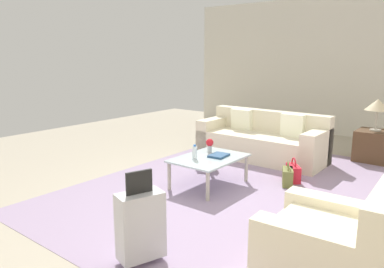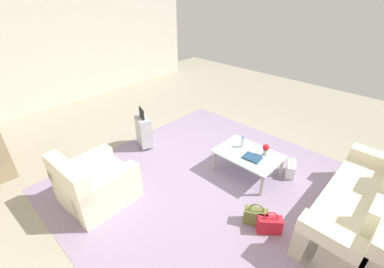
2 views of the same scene
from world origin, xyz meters
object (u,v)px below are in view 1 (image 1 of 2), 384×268
handbag_white (206,162)px  flower_vase (210,144)px  couch (263,142)px  handbag_olive (288,176)px  side_table (373,146)px  handbag_red (293,173)px  table_lamp (378,105)px  coffee_table (209,161)px  armchair (337,252)px  coffee_table_book (219,155)px  suitcase_silver (140,225)px  water_bottle (195,152)px

handbag_white → flower_vase: bearing=42.0°
couch → flower_vase: 1.59m
flower_vase → handbag_olive: size_ratio=0.57×
side_table → handbag_olive: (2.10, -0.64, -0.14)m
couch → handbag_red: couch is taller
flower_vase → table_lamp: (-2.58, 1.65, 0.44)m
coffee_table → side_table: bearing=151.8°
side_table → coffee_table: bearing=-28.2°
armchair → coffee_table_book: 2.53m
couch → handbag_olive: 1.46m
handbag_olive → handbag_white: 1.35m
flower_vase → handbag_red: flower_vase is taller
armchair → flower_vase: 2.78m
suitcase_silver → handbag_red: bearing=176.9°
side_table → suitcase_silver: size_ratio=0.66×
coffee_table_book → handbag_olive: coffee_table_book is taller
side_table → flower_vase: bearing=-32.6°
water_bottle → side_table: 3.41m
coffee_table_book → handbag_white: size_ratio=0.78×
armchair → handbag_white: (-1.88, -2.65, -0.17)m
handbag_red → coffee_table: bearing=-43.2°
coffee_table_book → coffee_table: bearing=-38.5°
handbag_white → handbag_olive: bearing=95.0°
side_table → table_lamp: (0.00, 0.00, 0.71)m
handbag_white → water_bottle: bearing=25.7°
armchair → side_table: bearing=-170.7°
suitcase_silver → table_lamp: bearing=170.5°
coffee_table → handbag_red: (-0.91, 0.86, -0.24)m
flower_vase → table_lamp: 3.09m
flower_vase → suitcase_silver: bearing=21.0°
coffee_table → flower_vase: (-0.22, -0.15, 0.17)m
coffee_table_book → handbag_red: 1.15m
handbag_olive → handbag_red: 0.21m
suitcase_silver → handbag_olive: bearing=176.5°
handbag_white → handbag_red: same height
armchair → suitcase_silver: size_ratio=1.17×
handbag_white → suitcase_silver: bearing=24.5°
flower_vase → table_lamp: size_ratio=0.37×
coffee_table_book → handbag_white: (-0.46, -0.56, -0.30)m
couch → side_table: 1.89m
coffee_table → handbag_red: size_ratio=2.94×
water_bottle → flower_vase: size_ratio=1.00×
coffee_table_book → suitcase_silver: suitcase_silver is taller
flower_vase → water_bottle: bearing=6.8°
flower_vase → handbag_olive: 1.19m
water_bottle → suitcase_silver: bearing=24.0°
coffee_table → table_lamp: bearing=151.8°
table_lamp → handbag_red: table_lamp is taller
handbag_red → handbag_olive: bearing=1.7°
coffee_table_book → suitcase_silver: (2.12, 0.62, -0.07)m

